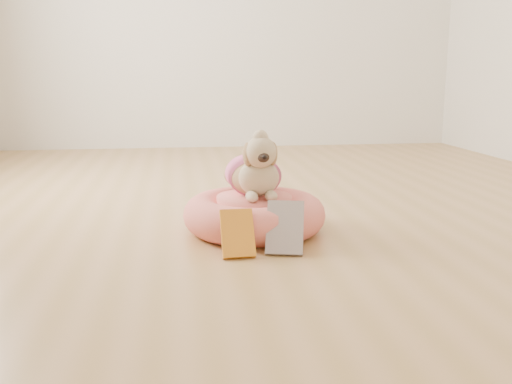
{
  "coord_description": "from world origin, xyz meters",
  "views": [
    {
      "loc": [
        -0.49,
        -2.84,
        0.65
      ],
      "look_at": [
        -0.18,
        -0.6,
        0.18
      ],
      "focal_mm": 40.0,
      "sensor_mm": 36.0,
      "label": 1
    }
  ],
  "objects": [
    {
      "name": "book_yellow",
      "position": [
        -0.28,
        -0.86,
        0.08
      ],
      "size": [
        0.12,
        0.12,
        0.16
      ],
      "primitive_type": "cube",
      "rotation": [
        -0.57,
        0.0,
        0.03
      ],
      "color": "gold",
      "rests_on": "floor"
    },
    {
      "name": "book_white",
      "position": [
        -0.1,
        -0.84,
        0.09
      ],
      "size": [
        0.17,
        0.17,
        0.18
      ],
      "primitive_type": "cube",
      "rotation": [
        -0.62,
        0.0,
        -0.24
      ],
      "color": "white",
      "rests_on": "floor"
    },
    {
      "name": "dog",
      "position": [
        -0.17,
        -0.53,
        0.3
      ],
      "size": [
        0.29,
        0.41,
        0.29
      ],
      "primitive_type": null,
      "rotation": [
        0.0,
        0.0,
        0.06
      ],
      "color": "brown",
      "rests_on": "pet_bed"
    },
    {
      "name": "floor",
      "position": [
        0.0,
        0.0,
        0.0
      ],
      "size": [
        4.5,
        4.5,
        0.0
      ],
      "primitive_type": "plane",
      "color": "#AD8348",
      "rests_on": "ground"
    },
    {
      "name": "pet_bed",
      "position": [
        -0.18,
        -0.55,
        0.07
      ],
      "size": [
        0.59,
        0.59,
        0.15
      ],
      "color": "#FC7362",
      "rests_on": "floor"
    }
  ]
}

